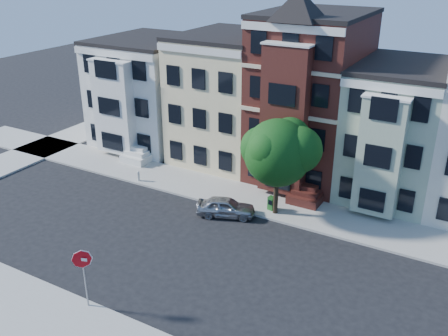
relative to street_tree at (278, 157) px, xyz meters
The scene contains 11 objects.
ground 8.08m from the street_tree, 96.45° to the right, with size 120.00×120.00×0.00m, color black.
far_sidewalk 4.29m from the street_tree, 125.20° to the left, with size 60.00×4.00×0.15m, color #9E9B93.
house_white 17.52m from the street_tree, 154.27° to the left, with size 8.00×9.00×9.00m, color white.
house_yellow 10.91m from the street_tree, 135.65° to the left, with size 7.00×9.00×10.00m, color beige.
house_brown 7.87m from the street_tree, 95.85° to the left, with size 7.00×9.00×12.00m, color #421914.
house_green 9.52m from the street_tree, 53.05° to the left, with size 6.00×9.00×9.00m, color #9BAD92.
street_tree is the anchor object (origin of this frame).
parked_car 4.80m from the street_tree, 147.46° to the right, with size 1.54×3.84×1.31m, color #A1A3A9.
newspaper_box 3.55m from the street_tree, 146.61° to the left, with size 0.43×0.38×0.95m, color #1E5F22.
fire_hydrant 11.67m from the street_tree, behind, with size 0.22×0.22×0.61m, color beige.
stop_sign 13.99m from the street_tree, 107.24° to the right, with size 0.99×0.14×3.59m, color #B5060F, non-canonical shape.
Camera 1 is at (12.25, -20.18, 16.16)m, focal length 40.00 mm.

